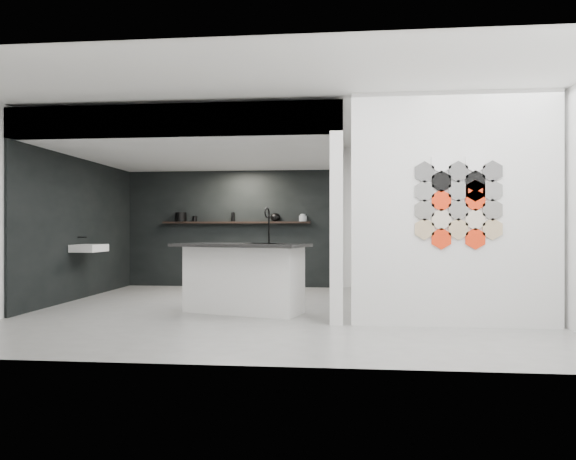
% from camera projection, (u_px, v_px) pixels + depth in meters
% --- Properties ---
extents(floor, '(7.00, 6.00, 0.01)m').
position_uv_depth(floor, '(279.00, 311.00, 7.33)').
color(floor, gray).
extents(partition_panel, '(2.45, 0.15, 2.80)m').
position_uv_depth(partition_panel, '(454.00, 209.00, 6.12)').
color(partition_panel, silver).
rests_on(partition_panel, floor).
extents(bay_clad_back, '(4.40, 0.04, 2.35)m').
position_uv_depth(bay_clad_back, '(232.00, 229.00, 10.41)').
color(bay_clad_back, black).
rests_on(bay_clad_back, floor).
extents(bay_clad_left, '(0.04, 4.00, 2.35)m').
position_uv_depth(bay_clad_left, '(82.00, 228.00, 8.66)').
color(bay_clad_left, black).
rests_on(bay_clad_left, floor).
extents(bulkhead, '(4.40, 4.00, 0.40)m').
position_uv_depth(bulkhead, '(208.00, 145.00, 8.45)').
color(bulkhead, silver).
rests_on(bulkhead, corner_column).
extents(corner_column, '(0.16, 0.16, 2.35)m').
position_uv_depth(corner_column, '(336.00, 228.00, 6.26)').
color(corner_column, silver).
rests_on(corner_column, floor).
extents(fascia_beam, '(4.40, 0.16, 0.40)m').
position_uv_depth(fascia_beam, '(170.00, 120.00, 6.54)').
color(fascia_beam, silver).
rests_on(fascia_beam, corner_column).
extents(wall_basin, '(0.40, 0.60, 0.12)m').
position_uv_depth(wall_basin, '(89.00, 248.00, 8.44)').
color(wall_basin, silver).
rests_on(wall_basin, bay_clad_left).
extents(display_shelf, '(3.00, 0.15, 0.04)m').
position_uv_depth(display_shelf, '(236.00, 222.00, 10.30)').
color(display_shelf, black).
rests_on(display_shelf, bay_clad_back).
extents(kitchen_island, '(1.97, 1.28, 1.47)m').
position_uv_depth(kitchen_island, '(243.00, 277.00, 7.13)').
color(kitchen_island, silver).
rests_on(kitchen_island, floor).
extents(stockpot, '(0.27, 0.27, 0.18)m').
position_uv_depth(stockpot, '(181.00, 217.00, 10.41)').
color(stockpot, black).
rests_on(stockpot, display_shelf).
extents(kettle, '(0.26, 0.26, 0.17)m').
position_uv_depth(kettle, '(275.00, 217.00, 10.22)').
color(kettle, black).
rests_on(kettle, display_shelf).
extents(glass_bowl, '(0.16, 0.16, 0.11)m').
position_uv_depth(glass_bowl, '(303.00, 219.00, 10.17)').
color(glass_bowl, gray).
rests_on(glass_bowl, display_shelf).
extents(glass_vase, '(0.13, 0.13, 0.15)m').
position_uv_depth(glass_vase, '(303.00, 218.00, 10.17)').
color(glass_vase, gray).
rests_on(glass_vase, display_shelf).
extents(bottle_dark, '(0.08, 0.08, 0.18)m').
position_uv_depth(bottle_dark, '(233.00, 217.00, 10.31)').
color(bottle_dark, black).
rests_on(bottle_dark, display_shelf).
extents(utensil_cup, '(0.09, 0.09, 0.11)m').
position_uv_depth(utensil_cup, '(195.00, 219.00, 10.38)').
color(utensil_cup, black).
rests_on(utensil_cup, display_shelf).
extents(hex_tile_cluster, '(1.04, 0.02, 1.16)m').
position_uv_depth(hex_tile_cluster, '(459.00, 200.00, 6.03)').
color(hex_tile_cluster, tan).
rests_on(hex_tile_cluster, partition_panel).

